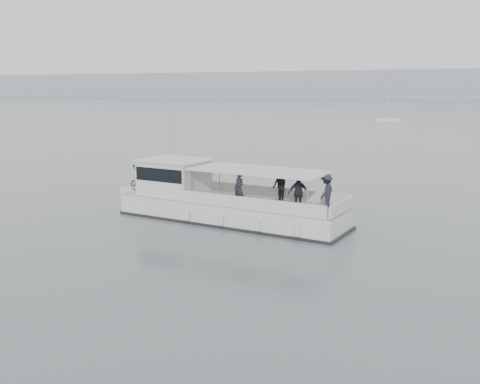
% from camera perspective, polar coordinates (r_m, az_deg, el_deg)
% --- Properties ---
extents(ground, '(1400.00, 1400.00, 0.00)m').
position_cam_1_polar(ground, '(31.84, -7.33, -1.67)').
color(ground, '#535E61').
rests_on(ground, ground).
extents(headland, '(1400.00, 90.00, 28.00)m').
position_cam_1_polar(headland, '(587.54, 20.07, 10.70)').
color(headland, '#939EA8').
rests_on(headland, ground).
extents(tour_boat, '(14.18, 5.37, 5.90)m').
position_cam_1_polar(tour_boat, '(28.77, -3.04, -0.94)').
color(tour_boat, white).
rests_on(tour_boat, ground).
extents(moored_fleet, '(446.52, 348.60, 9.67)m').
position_cam_1_polar(moored_fleet, '(238.14, 13.71, 8.79)').
color(moored_fleet, white).
rests_on(moored_fleet, ground).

